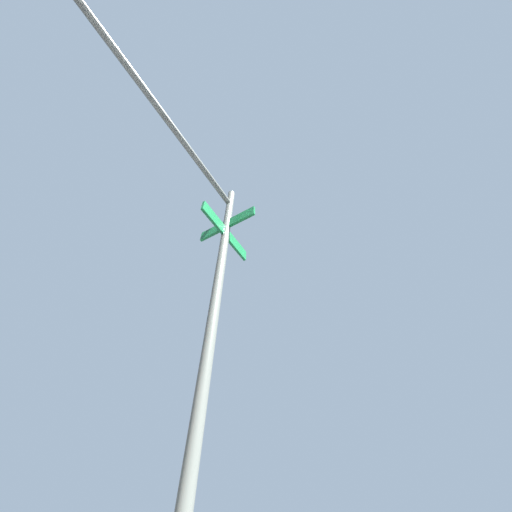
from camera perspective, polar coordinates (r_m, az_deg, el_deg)
The scene contains 1 object.
traffic_signal_near at distance 3.08m, azimuth -24.02°, elevation 18.98°, with size 2.07×3.54×5.79m.
Camera 1 is at (-7.77, -5.23, 1.49)m, focal length 17.84 mm.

